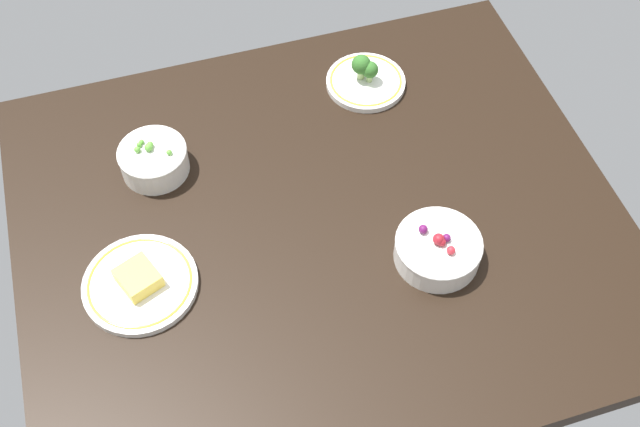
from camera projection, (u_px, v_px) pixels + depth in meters
dining_table at (320, 226)px, 151.33cm from camera, size 114.19×98.52×4.00cm
bowl_peas at (154, 159)px, 154.29cm from camera, size 13.63×13.63×7.06cm
plate_broccoli at (366, 79)px, 169.21cm from camera, size 17.12×17.12×7.40cm
bowl_berries at (438, 249)px, 142.53cm from camera, size 15.92×15.92×6.94cm
plate_cheese at (140, 283)px, 140.29cm from camera, size 20.72×20.72×4.37cm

